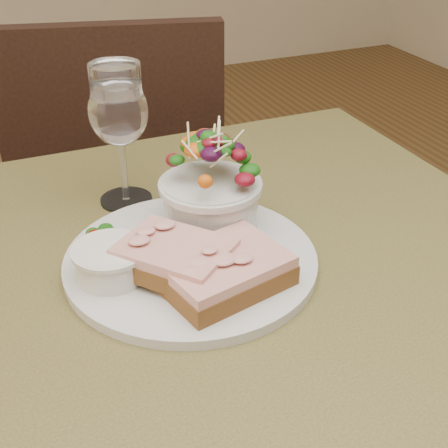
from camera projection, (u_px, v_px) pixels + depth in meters
name	position (u px, v px, depth m)	size (l,w,h in m)	color
cafe_table	(223.00, 342.00, 0.75)	(0.80, 0.80, 0.75)	#443A1D
chair_far	(128.00, 258.00, 1.54)	(0.51, 0.51, 0.90)	black
dinner_plate	(191.00, 260.00, 0.71)	(0.29, 0.29, 0.01)	silver
sandwich_front	(223.00, 270.00, 0.66)	(0.15, 0.12, 0.03)	#4C2714
sandwich_back	(175.00, 257.00, 0.67)	(0.14, 0.14, 0.03)	#4C2714
ramekin	(111.00, 261.00, 0.67)	(0.08, 0.08, 0.04)	silver
salad_bowl	(210.00, 183.00, 0.74)	(0.11, 0.11, 0.13)	silver
garnish	(102.00, 237.00, 0.73)	(0.05, 0.04, 0.02)	#133E0B
wine_glass	(119.00, 115.00, 0.78)	(0.08, 0.08, 0.18)	white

